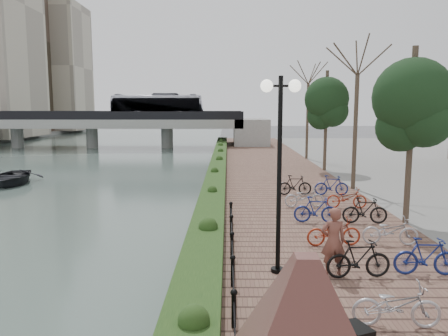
{
  "coord_description": "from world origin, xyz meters",
  "views": [
    {
      "loc": [
        1.28,
        -7.1,
        4.8
      ],
      "look_at": [
        1.1,
        13.12,
        2.0
      ],
      "focal_mm": 35.0,
      "sensor_mm": 36.0,
      "label": 1
    }
  ],
  "objects_px": {
    "motorcycle": "(337,335)",
    "boat": "(11,177)",
    "lamppost": "(280,134)",
    "pedestrian": "(333,241)"
  },
  "relations": [
    {
      "from": "motorcycle",
      "to": "boat",
      "type": "relative_size",
      "value": 0.38
    },
    {
      "from": "lamppost",
      "to": "boat",
      "type": "relative_size",
      "value": 1.13
    },
    {
      "from": "lamppost",
      "to": "motorcycle",
      "type": "height_order",
      "value": "lamppost"
    },
    {
      "from": "motorcycle",
      "to": "boat",
      "type": "height_order",
      "value": "motorcycle"
    },
    {
      "from": "lamppost",
      "to": "pedestrian",
      "type": "height_order",
      "value": "lamppost"
    },
    {
      "from": "lamppost",
      "to": "boat",
      "type": "height_order",
      "value": "lamppost"
    },
    {
      "from": "lamppost",
      "to": "boat",
      "type": "xyz_separation_m",
      "value": [
        -14.97,
        15.96,
        -3.66
      ]
    },
    {
      "from": "pedestrian",
      "to": "boat",
      "type": "xyz_separation_m",
      "value": [
        -16.37,
        16.12,
        -0.9
      ]
    },
    {
      "from": "pedestrian",
      "to": "boat",
      "type": "relative_size",
      "value": 0.39
    },
    {
      "from": "lamppost",
      "to": "pedestrian",
      "type": "distance_m",
      "value": 3.1
    }
  ]
}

